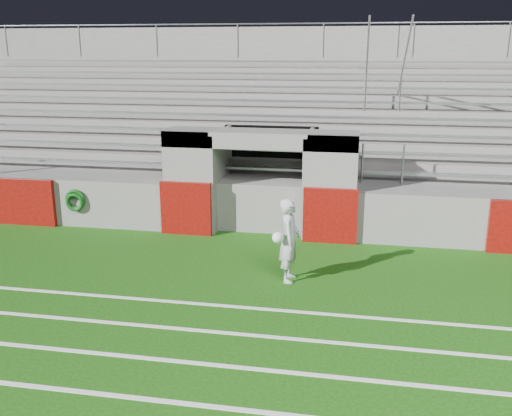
# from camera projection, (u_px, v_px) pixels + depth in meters

# --- Properties ---
(ground) EXTENTS (90.00, 90.00, 0.00)m
(ground) POSITION_uv_depth(u_px,v_px,m) (230.00, 284.00, 11.38)
(ground) COLOR #16470B
(ground) RESTS_ON ground
(stadium_structure) EXTENTS (26.00, 8.48, 5.42)m
(stadium_structure) POSITION_uv_depth(u_px,v_px,m) (284.00, 146.00, 18.53)
(stadium_structure) COLOR slate
(stadium_structure) RESTS_ON ground
(goalkeeper_with_ball) EXTENTS (0.53, 0.66, 1.71)m
(goalkeeper_with_ball) POSITION_uv_depth(u_px,v_px,m) (289.00, 240.00, 11.36)
(goalkeeper_with_ball) COLOR #B2B6BC
(goalkeeper_with_ball) RESTS_ON ground
(hose_coil) EXTENTS (0.56, 0.15, 0.59)m
(hose_coil) POSITION_uv_depth(u_px,v_px,m) (75.00, 201.00, 14.80)
(hose_coil) COLOR #0D450D
(hose_coil) RESTS_ON ground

